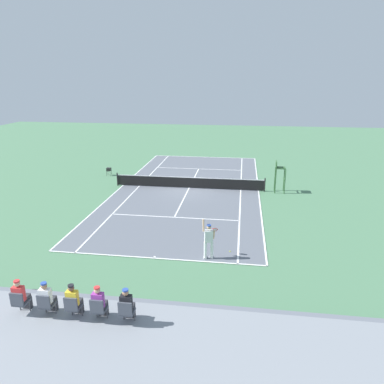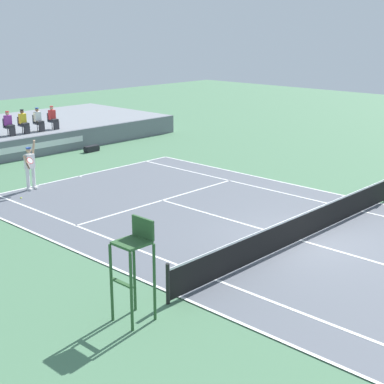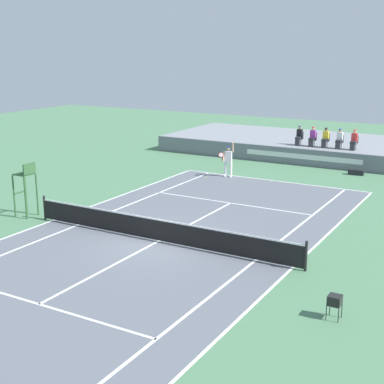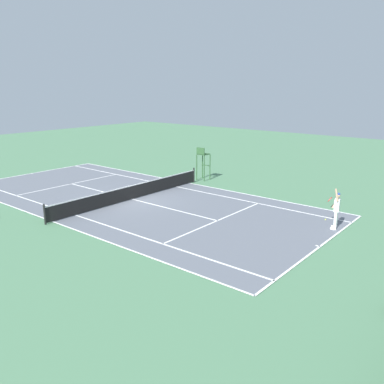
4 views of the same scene
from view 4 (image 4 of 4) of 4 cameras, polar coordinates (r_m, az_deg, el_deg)
ground_plane at (r=25.11m, az=-8.32°, el=-1.08°), size 80.00×80.00×0.00m
court at (r=25.11m, az=-8.32°, el=-1.05°), size 11.08×23.88×0.03m
net at (r=24.98m, az=-8.36°, el=0.07°), size 11.98×0.10×1.07m
tennis_player at (r=20.75m, az=19.66°, el=-2.34°), size 0.74×0.75×2.08m
tennis_ball at (r=22.22m, az=18.29°, el=-3.71°), size 0.07×0.07×0.07m
umpire_chair at (r=29.78m, az=1.54°, el=4.64°), size 0.77×0.77×2.44m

